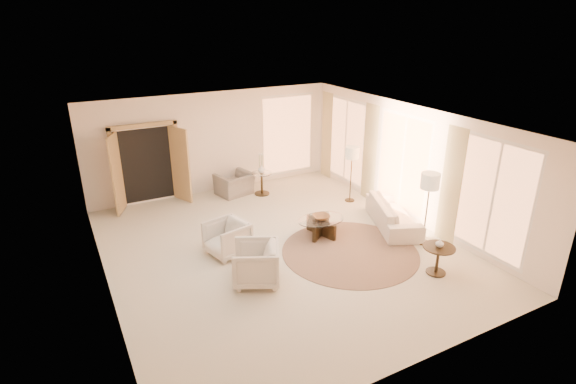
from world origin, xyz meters
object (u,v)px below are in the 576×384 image
side_table (262,181)px  floor_lamp_far (430,184)px  bowl (321,217)px  accent_chair (235,181)px  sofa (393,214)px  end_table (438,255)px  armchair_right (256,262)px  coffee_table (321,225)px  end_vase (440,243)px  armchair_left (227,237)px  side_vase (261,169)px  floor_lamp_near (352,155)px

side_table → floor_lamp_far: 4.84m
bowl → accent_chair: bearing=103.4°
sofa → end_table: bearing=-174.6°
armchair_right → coffee_table: size_ratio=0.60×
coffee_table → end_vase: end_vase is taller
side_table → bowl: (0.11, -2.94, 0.07)m
side_table → sofa: bearing=-60.0°
armchair_left → end_vase: bearing=38.0°
sofa → floor_lamp_far: (0.00, -1.02, 1.09)m
armchair_left → armchair_right: bearing=-9.3°
end_table → bowl: 2.69m
end_vase → armchair_left: bearing=141.4°
armchair_right → side_vase: bearing=179.9°
armchair_right → floor_lamp_near: bearing=148.3°
accent_chair → side_vase: side_vase is taller
sofa → bowl: 1.84m
side_table → floor_lamp_near: bearing=-39.6°
bowl → end_table: bearing=-65.1°
end_vase → floor_lamp_far: bearing=57.6°
sofa → armchair_left: (-3.99, 0.58, 0.10)m
bowl → end_vase: (1.13, -2.44, 0.20)m
armchair_right → floor_lamp_far: bearing=111.4°
accent_chair → end_table: 6.04m
end_table → floor_lamp_near: bearing=80.3°
accent_chair → floor_lamp_far: (2.58, -4.67, 0.98)m
armchair_right → side_table: bearing=179.9°
armchair_right → sofa: bearing=126.3°
armchair_right → end_vase: (3.23, -1.39, 0.23)m
accent_chair → side_vase: bearing=138.8°
accent_chair → end_vase: (1.92, -5.73, 0.25)m
sofa → side_vase: (-1.91, 3.31, 0.44)m
armchair_left → side_vase: bearing=129.3°
end_table → bowl: end_table is taller
bowl → floor_lamp_far: bearing=-37.6°
coffee_table → floor_lamp_near: 2.48m
armchair_left → floor_lamp_near: 4.23m
side_vase → end_table: bearing=-77.0°
armchair_left → coffee_table: size_ratio=0.56×
sofa → side_vase: size_ratio=9.26×
floor_lamp_near → floor_lamp_far: size_ratio=0.93×
sofa → accent_chair: (-2.58, 3.66, 0.11)m
side_table → side_vase: (0.00, 0.00, 0.36)m
sofa → end_vase: end_vase is taller
sofa → side_vase: side_vase is taller
armchair_right → end_table: size_ratio=1.40×
end_vase → floor_lamp_near: bearing=80.3°
armchair_right → floor_lamp_far: floor_lamp_far is taller
coffee_table → bowl: bearing=-90.0°
accent_chair → floor_lamp_far: size_ratio=0.57×
floor_lamp_near → side_vase: (-1.90, 1.57, -0.55)m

